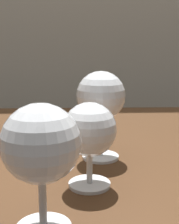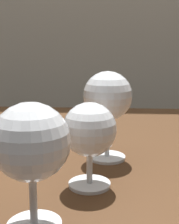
% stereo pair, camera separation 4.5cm
% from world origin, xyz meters
% --- Properties ---
extents(dining_table, '(1.21, 0.83, 0.77)m').
position_xyz_m(dining_table, '(0.00, 0.00, 0.66)').
color(dining_table, '#472B16').
rests_on(dining_table, ground_plane).
extents(wine_glass_rose, '(0.09, 0.09, 0.15)m').
position_xyz_m(wine_glass_rose, '(-0.03, -0.29, 0.87)').
color(wine_glass_rose, white).
rests_on(wine_glass_rose, dining_table).
extents(wine_glass_chardonnay, '(0.08, 0.08, 0.13)m').
position_xyz_m(wine_glass_chardonnay, '(0.02, -0.18, 0.85)').
color(wine_glass_chardonnay, white).
rests_on(wine_glass_chardonnay, dining_table).
extents(wine_glass_cabernet, '(0.09, 0.09, 0.16)m').
position_xyz_m(wine_glass_cabernet, '(0.05, -0.06, 0.88)').
color(wine_glass_cabernet, white).
rests_on(wine_glass_cabernet, dining_table).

